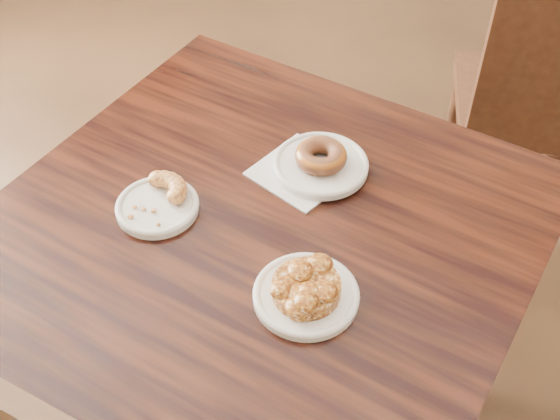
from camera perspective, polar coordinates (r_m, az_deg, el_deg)
The scene contains 10 objects.
floor at distance 1.87m, azimuth 4.28°, elevation -14.30°, with size 5.00×5.00×0.00m, color black.
cafe_table at distance 1.47m, azimuth -1.54°, elevation -11.49°, with size 0.88×0.88×0.75m, color black.
chair_far at distance 2.04m, azimuth 20.39°, elevation 7.80°, with size 0.48×0.48×0.90m, color black, non-canonical shape.
napkin at distance 1.27m, azimuth 1.75°, elevation 3.13°, with size 0.15×0.15×0.00m, color silver.
plate_donut at distance 1.28m, azimuth 3.31°, elevation 3.65°, with size 0.17×0.17×0.01m, color white.
plate_cruller at distance 1.22m, azimuth -9.93°, elevation 0.24°, with size 0.14×0.14×0.01m, color silver.
plate_fritter at distance 1.08m, azimuth 2.13°, elevation -6.95°, with size 0.16×0.16×0.01m, color white.
glazed_donut at distance 1.26m, azimuth 3.35°, elevation 4.42°, with size 0.09×0.09×0.03m, color brown.
apple_fritter at distance 1.06m, azimuth 2.16°, elevation -6.19°, with size 0.14×0.14×0.03m, color #411907, non-canonical shape.
cruller_fragment at distance 1.21m, azimuth -10.06°, elevation 0.93°, with size 0.11×0.11×0.03m, color brown, non-canonical shape.
Camera 1 is at (0.33, -0.88, 1.61)m, focal length 45.00 mm.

